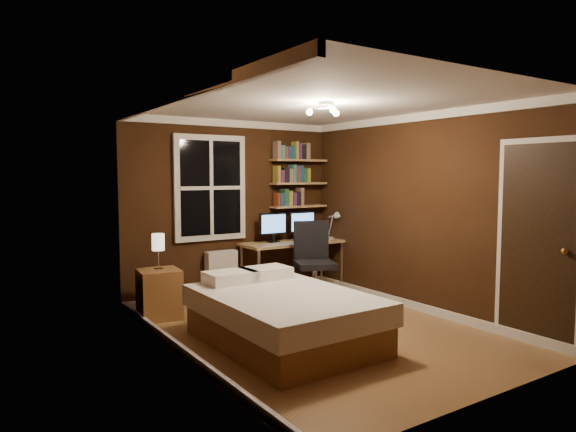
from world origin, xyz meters
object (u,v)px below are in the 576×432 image
monitor_right (302,226)px  desk_lamp (334,225)px  desk (293,245)px  monitor_left (273,228)px  bedside_lamp (158,252)px  radiator (221,275)px  office_chair (314,272)px  bed (283,316)px  nightstand (159,294)px

monitor_right → desk_lamp: desk_lamp is taller
desk → monitor_left: (-0.29, 0.08, 0.28)m
bedside_lamp → desk: 2.18m
radiator → office_chair: bearing=-48.8°
monitor_right → office_chair: 1.11m
desk → desk_lamp: (0.70, -0.09, 0.28)m
radiator → monitor_right: monitor_right is taller
monitor_left → bedside_lamp: bearing=-168.4°
radiator → desk: size_ratio=0.42×
bed → nightstand: (-0.74, 1.61, 0.01)m
desk → monitor_right: size_ratio=3.48×
bedside_lamp → desk: bearing=8.0°
bed → nightstand: 1.77m
office_chair → bed: bearing=-114.7°
nightstand → radiator: size_ratio=0.89×
bedside_lamp → monitor_right: bearing=9.1°
monitor_left → monitor_right: (0.52, 0.00, 0.00)m
monitor_right → desk_lamp: size_ratio=1.03×
bedside_lamp → office_chair: size_ratio=0.39×
bed → bedside_lamp: bedside_lamp is taller
monitor_right → nightstand: bearing=-170.9°
monitor_right → desk: bearing=-160.5°
desk_lamp → desk: bearing=172.6°
bed → office_chair: 1.64m
nightstand → desk_lamp: 2.93m
office_chair → monitor_right: bearing=87.1°
nightstand → radiator: (1.07, 0.50, 0.04)m
monitor_left → office_chair: 1.03m
monitor_right → office_chair: bearing=-115.7°
nightstand → desk_lamp: (2.85, 0.21, 0.67)m
nightstand → bedside_lamp: bedside_lamp is taller
radiator → desk_lamp: size_ratio=1.52×
monitor_left → office_chair: bearing=-84.0°
desk → monitor_left: 0.41m
desk → monitor_left: monitor_left is taller
radiator → monitor_left: monitor_left is taller
bed → office_chair: size_ratio=1.77×
bedside_lamp → radiator: 1.28m
nightstand → monitor_left: 2.01m
desk_lamp → office_chair: size_ratio=0.40×
office_chair → radiator: bearing=154.0°
bedside_lamp → bed: bearing=-65.2°
desk → monitor_left: size_ratio=3.48×
bedside_lamp → desk_lamp: size_ratio=0.99×
bedside_lamp → office_chair: 2.05m
bed → desk: (1.41, 1.91, 0.40)m
desk_lamp → nightstand: bearing=-175.7°
desk_lamp → office_chair: (-0.90, -0.71, -0.53)m
bedside_lamp → desk: (2.15, 0.30, -0.12)m
nightstand → desk: (2.15, 0.30, 0.39)m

